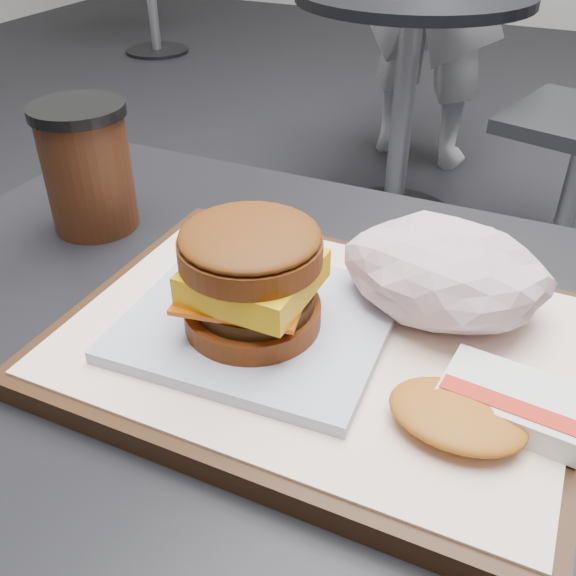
% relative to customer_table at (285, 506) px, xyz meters
% --- Properties ---
extents(customer_table, '(0.80, 0.60, 0.77)m').
position_rel_customer_table_xyz_m(customer_table, '(0.00, 0.00, 0.00)').
color(customer_table, '#A5A5AA').
rests_on(customer_table, ground).
extents(serving_tray, '(0.38, 0.28, 0.02)m').
position_rel_customer_table_xyz_m(serving_tray, '(0.02, 0.01, 0.20)').
color(serving_tray, black).
rests_on(serving_tray, customer_table).
extents(breakfast_sandwich, '(0.20, 0.18, 0.09)m').
position_rel_customer_table_xyz_m(breakfast_sandwich, '(-0.02, -0.01, 0.24)').
color(breakfast_sandwich, silver).
rests_on(breakfast_sandwich, serving_tray).
extents(hash_brown, '(0.12, 0.10, 0.02)m').
position_rel_customer_table_xyz_m(hash_brown, '(0.15, -0.03, 0.22)').
color(hash_brown, silver).
rests_on(hash_brown, serving_tray).
extents(crumpled_wrapper, '(0.15, 0.12, 0.07)m').
position_rel_customer_table_xyz_m(crumpled_wrapper, '(0.10, 0.08, 0.24)').
color(crumpled_wrapper, silver).
rests_on(crumpled_wrapper, serving_tray).
extents(coffee_cup, '(0.09, 0.09, 0.13)m').
position_rel_customer_table_xyz_m(coffee_cup, '(-0.26, 0.10, 0.25)').
color(coffee_cup, '#3A1B0E').
rests_on(coffee_cup, customer_table).
extents(neighbor_table, '(0.70, 0.70, 0.75)m').
position_rel_customer_table_xyz_m(neighbor_table, '(-0.35, 1.65, -0.03)').
color(neighbor_table, black).
rests_on(neighbor_table, ground).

